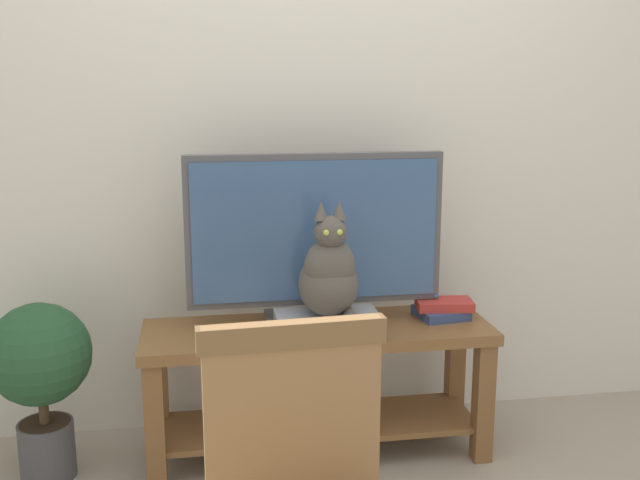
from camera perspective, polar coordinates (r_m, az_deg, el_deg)
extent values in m
cube|color=silver|center=(3.13, -0.92, 11.04)|extent=(7.00, 0.12, 2.80)
cube|color=brown|center=(2.90, -0.16, -7.08)|extent=(1.34, 0.42, 0.04)
cube|color=brown|center=(2.82, -12.55, -13.77)|extent=(0.07, 0.07, 0.49)
cube|color=brown|center=(3.01, 12.40, -12.04)|extent=(0.07, 0.07, 0.49)
cube|color=brown|center=(3.12, -12.25, -11.17)|extent=(0.07, 0.07, 0.49)
cube|color=brown|center=(3.29, 10.30, -9.81)|extent=(0.07, 0.07, 0.49)
cube|color=brown|center=(3.04, -0.16, -13.86)|extent=(1.24, 0.34, 0.02)
cube|color=#4C4C51|center=(2.95, -0.38, -5.98)|extent=(0.39, 0.20, 0.03)
cube|color=#4C4C51|center=(2.94, -0.38, -5.26)|extent=(0.06, 0.04, 0.05)
cube|color=#4C4C51|center=(2.86, -0.39, 0.81)|extent=(0.99, 0.05, 0.59)
cube|color=#385684|center=(2.83, -0.29, 0.70)|extent=(0.94, 0.01, 0.54)
sphere|color=#2672F2|center=(3.01, 8.87, -4.26)|extent=(0.01, 0.01, 0.01)
cube|color=#ADADB2|center=(2.80, 0.60, -6.50)|extent=(0.39, 0.25, 0.07)
cube|color=black|center=(2.69, 1.08, -7.35)|extent=(0.23, 0.01, 0.04)
ellipsoid|color=#514C47|center=(2.76, 0.61, -3.43)|extent=(0.22, 0.25, 0.24)
ellipsoid|color=#514C47|center=(2.71, 0.73, -2.07)|extent=(0.19, 0.16, 0.21)
sphere|color=#514C47|center=(2.67, 0.78, 0.62)|extent=(0.12, 0.12, 0.12)
cone|color=#514C47|center=(2.64, 0.08, 2.26)|extent=(0.05, 0.05, 0.07)
cone|color=#514C47|center=(2.66, 1.49, 2.30)|extent=(0.05, 0.05, 0.07)
sphere|color=#B2C64C|center=(2.61, 0.48, 0.56)|extent=(0.02, 0.02, 0.02)
sphere|color=#B2C64C|center=(2.61, 1.52, 0.59)|extent=(0.02, 0.02, 0.02)
cylinder|color=#514C47|center=(2.71, 2.32, -5.83)|extent=(0.05, 0.20, 0.04)
cube|color=olive|center=(1.78, -2.09, -13.13)|extent=(0.42, 0.06, 0.45)
cube|color=brown|center=(1.71, -2.14, -7.25)|extent=(0.44, 0.07, 0.06)
cube|color=#33477A|center=(3.04, 9.26, -5.50)|extent=(0.21, 0.20, 0.04)
cube|color=#B2332D|center=(3.02, 9.52, -4.89)|extent=(0.23, 0.16, 0.04)
cylinder|color=#47474C|center=(3.06, -20.19, -14.86)|extent=(0.20, 0.20, 0.22)
cylinder|color=#332319|center=(3.02, -20.34, -13.17)|extent=(0.19, 0.19, 0.02)
cylinder|color=#4C3823|center=(2.99, -20.44, -11.96)|extent=(0.04, 0.04, 0.12)
sphere|color=#234C2D|center=(2.91, -20.75, -8.19)|extent=(0.38, 0.38, 0.38)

